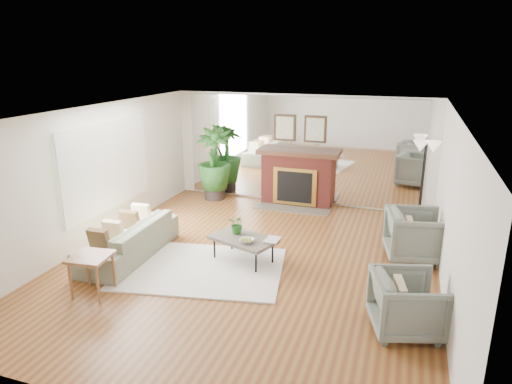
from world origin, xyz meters
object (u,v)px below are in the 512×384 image
(coffee_table, at_px, (243,240))
(side_table, at_px, (91,262))
(sofa, at_px, (129,239))
(floor_lamp, at_px, (426,153))
(armchair_front, at_px, (407,304))
(potted_ficus, at_px, (214,161))
(armchair_back, at_px, (415,235))
(fireplace, at_px, (297,177))

(coffee_table, xyz_separation_m, side_table, (-1.68, -1.72, 0.12))
(sofa, distance_m, floor_lamp, 6.00)
(armchair_front, relative_size, side_table, 1.38)
(sofa, distance_m, armchair_front, 4.64)
(sofa, xyz_separation_m, potted_ficus, (0.08, 3.47, 0.61))
(armchair_back, bearing_deg, fireplace, 38.60)
(floor_lamp, bearing_deg, armchair_back, -92.84)
(coffee_table, distance_m, floor_lamp, 4.30)
(fireplace, distance_m, coffee_table, 3.24)
(coffee_table, relative_size, side_table, 1.99)
(side_table, distance_m, potted_ficus, 4.80)
(potted_ficus, relative_size, floor_lamp, 1.02)
(armchair_back, relative_size, potted_ficus, 0.54)
(coffee_table, xyz_separation_m, floor_lamp, (2.82, 3.07, 1.05))
(sofa, height_order, potted_ficus, potted_ficus)
(fireplace, height_order, sofa, fireplace)
(armchair_front, bearing_deg, armchair_back, -18.96)
(armchair_back, height_order, side_table, armchair_back)
(coffee_table, relative_size, armchair_front, 1.45)
(side_table, bearing_deg, coffee_table, 45.67)
(sofa, distance_m, armchair_back, 4.88)
(armchair_back, height_order, floor_lamp, floor_lamp)
(sofa, bearing_deg, armchair_back, 105.75)
(armchair_front, xyz_separation_m, potted_ficus, (-4.49, 4.29, 0.54))
(side_table, bearing_deg, sofa, 101.01)
(fireplace, xyz_separation_m, coffee_table, (-0.12, -3.23, -0.27))
(fireplace, height_order, armchair_front, fireplace)
(fireplace, xyz_separation_m, side_table, (-1.80, -4.95, -0.15))
(sofa, bearing_deg, armchair_front, 78.11)
(fireplace, bearing_deg, potted_ficus, -175.03)
(potted_ficus, bearing_deg, sofa, -91.24)
(coffee_table, height_order, armchair_back, armchair_back)
(armchair_back, bearing_deg, sofa, 96.05)
(potted_ficus, bearing_deg, coffee_table, -58.68)
(side_table, bearing_deg, floor_lamp, 46.80)
(side_table, bearing_deg, potted_ficus, 92.14)
(fireplace, relative_size, floor_lamp, 1.22)
(fireplace, distance_m, armchair_back, 3.40)
(armchair_back, xyz_separation_m, side_table, (-4.40, -2.77, 0.09))
(fireplace, bearing_deg, side_table, -109.98)
(armchair_back, bearing_deg, coffee_table, 99.70)
(coffee_table, distance_m, armchair_front, 2.91)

